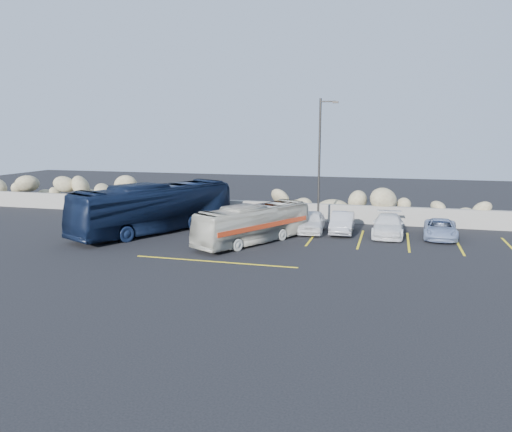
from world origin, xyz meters
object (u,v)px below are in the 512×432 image
(car_b, at_px, (342,223))
(car_d, at_px, (440,229))
(car_a, at_px, (312,222))
(car_c, at_px, (388,225))
(tour_coach, at_px, (155,208))
(vintage_bus, at_px, (254,224))
(lamppost, at_px, (320,160))

(car_b, relative_size, car_d, 0.96)
(car_a, distance_m, car_d, 7.37)
(car_b, relative_size, car_c, 0.87)
(car_b, bearing_deg, car_a, -172.64)
(tour_coach, relative_size, car_a, 2.85)
(car_c, distance_m, car_d, 2.90)
(car_d, bearing_deg, car_b, -177.73)
(vintage_bus, xyz_separation_m, car_a, (2.62, 3.70, -0.42))
(lamppost, distance_m, car_b, 4.10)
(vintage_bus, relative_size, car_d, 1.96)
(vintage_bus, distance_m, tour_coach, 6.66)
(lamppost, bearing_deg, tour_coach, -158.45)
(car_c, bearing_deg, vintage_bus, -150.72)
(car_d, bearing_deg, tour_coach, -167.58)
(car_b, bearing_deg, vintage_bus, -139.71)
(lamppost, distance_m, vintage_bus, 6.55)
(lamppost, bearing_deg, car_c, -14.09)
(tour_coach, xyz_separation_m, car_a, (9.16, 2.51, -0.85))
(car_a, relative_size, car_d, 0.96)
(car_b, xyz_separation_m, car_d, (5.57, -0.08, -0.08))
(tour_coach, xyz_separation_m, car_d, (16.53, 2.72, -0.94))
(car_a, xyz_separation_m, car_d, (7.37, 0.21, -0.10))
(vintage_bus, height_order, car_c, vintage_bus)
(car_a, bearing_deg, car_b, 5.34)
(car_a, relative_size, car_c, 0.87)
(lamppost, relative_size, car_d, 2.06)
(tour_coach, xyz_separation_m, car_b, (10.96, 2.80, -0.87))
(tour_coach, bearing_deg, vintage_bus, 15.79)
(lamppost, relative_size, car_a, 2.15)
(car_a, bearing_deg, lamppost, 74.13)
(lamppost, distance_m, tour_coach, 10.51)
(vintage_bus, bearing_deg, car_a, 83.09)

